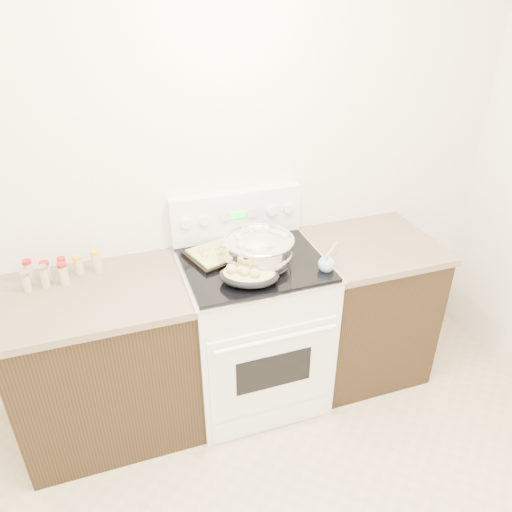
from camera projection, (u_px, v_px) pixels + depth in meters
name	position (u px, v px, depth m)	size (l,w,h in m)	color
room_shell	(311.00, 305.00, 1.03)	(4.10, 3.60, 2.75)	white
counter_left	(107.00, 362.00, 2.69)	(0.93, 0.67, 0.92)	black
counter_right	(363.00, 307.00, 3.12)	(0.73, 0.67, 0.92)	black
kitchen_range	(253.00, 327.00, 2.90)	(0.78, 0.73, 1.22)	white
mixing_bowl	(259.00, 252.00, 2.58)	(0.38, 0.38, 0.22)	silver
roasting_pan	(249.00, 274.00, 2.46)	(0.36, 0.30, 0.11)	black
baking_sheet	(223.00, 251.00, 2.72)	(0.45, 0.37, 0.06)	black
wooden_spoon	(224.00, 270.00, 2.56)	(0.10, 0.24, 0.04)	#A98D4D
blue_ladle	(327.00, 263.00, 2.58)	(0.21, 0.24, 0.11)	#7EB3BD
spice_jars	(58.00, 270.00, 2.52)	(0.38, 0.14, 0.12)	#BFB28C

